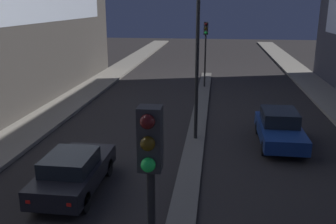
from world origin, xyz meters
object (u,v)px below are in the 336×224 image
street_lamp (198,13)px  car_right_lane (279,128)px  traffic_light_near (151,194)px  car_left_lane (74,171)px  traffic_light_mid (206,40)px

street_lamp → car_right_lane: (3.73, 0.02, -4.96)m
traffic_light_near → car_left_lane: bearing=120.9°
traffic_light_mid → car_right_lane: size_ratio=1.09×
street_lamp → car_right_lane: bearing=0.3°
traffic_light_near → street_lamp: 11.85m
car_left_lane → car_right_lane: (7.47, 5.44, 0.02)m
traffic_light_mid → car_left_lane: traffic_light_mid is taller
traffic_light_mid → street_lamp: size_ratio=0.52×
car_right_lane → street_lamp: bearing=-179.7°
car_left_lane → car_right_lane: car_right_lane is taller
traffic_light_near → traffic_light_mid: size_ratio=1.00×
traffic_light_near → traffic_light_mid: same height
car_left_lane → traffic_light_near: bearing=-59.1°
traffic_light_mid → street_lamp: 11.34m
traffic_light_mid → street_lamp: bearing=-90.0°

